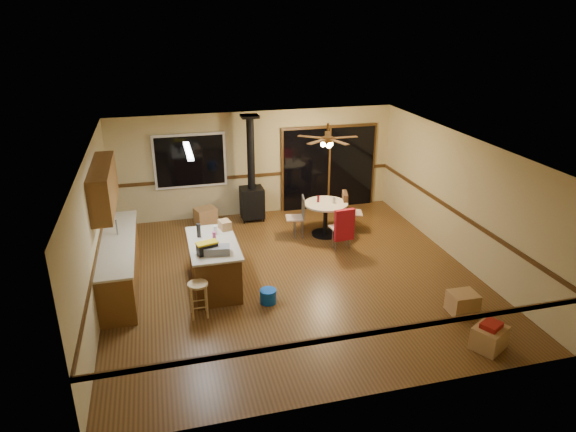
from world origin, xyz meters
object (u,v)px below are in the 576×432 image
object	(u,v)px
bar_stool	(199,299)
dining_table	(326,213)
chair_near	(344,225)
box_corner_a	(489,338)
kitchen_island	(214,264)
chair_left	(299,212)
wood_stove	(252,192)
toolbox_black	(207,249)
chair_right	(346,207)
box_corner_b	(463,303)
toolbox_grey	(217,250)
blue_bucket	(268,296)
box_under_window	(206,216)

from	to	relation	value
bar_stool	dining_table	size ratio (longest dim) A/B	0.63
chair_near	box_corner_a	bearing A→B (deg)	-75.84
kitchen_island	chair_left	distance (m)	2.83
wood_stove	box_corner_a	world-z (taller)	wood_stove
bar_stool	wood_stove	bearing A→B (deg)	67.29
toolbox_black	box_corner_a	world-z (taller)	toolbox_black
chair_near	chair_right	xyz separation A→B (m)	(0.41, 0.98, 0.00)
kitchen_island	bar_stool	distance (m)	1.04
toolbox_black	dining_table	world-z (taller)	toolbox_black
bar_stool	toolbox_black	bearing A→B (deg)	65.74
chair_left	box_corner_b	world-z (taller)	chair_left
dining_table	chair_right	xyz separation A→B (m)	(0.52, 0.10, 0.06)
kitchen_island	box_corner_a	distance (m)	4.87
wood_stove	box_corner_b	size ratio (longest dim) A/B	5.46
kitchen_island	box_corner_b	bearing A→B (deg)	-26.40
wood_stove	chair_near	bearing A→B (deg)	-54.40
kitchen_island	toolbox_black	world-z (taller)	toolbox_black
toolbox_grey	blue_bucket	world-z (taller)	toolbox_grey
dining_table	wood_stove	bearing A→B (deg)	137.92
chair_right	box_corner_a	xyz separation A→B (m)	(0.56, -4.81, -0.41)
bar_stool	chair_right	xyz separation A→B (m)	(3.66, 2.79, 0.29)
toolbox_black	blue_bucket	size ratio (longest dim) A/B	1.14
chair_left	chair_near	bearing A→B (deg)	-53.52
toolbox_black	bar_stool	world-z (taller)	toolbox_black
kitchen_island	wood_stove	world-z (taller)	wood_stove
box_corner_b	toolbox_black	bearing A→B (deg)	159.57
box_corner_a	chair_left	bearing A→B (deg)	109.30
box_under_window	box_corner_b	xyz separation A→B (m)	(3.84, -5.09, -0.01)
wood_stove	box_corner_a	size ratio (longest dim) A/B	5.18
blue_bucket	box_corner_b	world-z (taller)	box_corner_b
blue_bucket	dining_table	size ratio (longest dim) A/B	0.30
blue_bucket	box_corner_b	bearing A→B (deg)	-19.97
wood_stove	dining_table	distance (m)	1.97
chair_left	wood_stove	bearing A→B (deg)	124.89
toolbox_grey	dining_table	xyz separation A→B (m)	(2.74, 2.22, -0.43)
dining_table	box_under_window	distance (m)	2.96
wood_stove	box_under_window	world-z (taller)	wood_stove
wood_stove	box_corner_a	bearing A→B (deg)	-67.16
wood_stove	box_corner_a	distance (m)	6.57
bar_stool	chair_left	distance (m)	3.77
box_corner_b	box_corner_a	bearing A→B (deg)	-99.22
kitchen_island	wood_stove	bearing A→B (deg)	66.91
toolbox_black	chair_right	xyz separation A→B (m)	(3.42, 2.27, -0.40)
box_corner_a	kitchen_island	bearing A→B (deg)	142.18
dining_table	box_corner_a	bearing A→B (deg)	-77.06
toolbox_grey	box_under_window	world-z (taller)	toolbox_grey
wood_stove	toolbox_black	world-z (taller)	wood_stove
dining_table	chair_near	bearing A→B (deg)	-82.48
chair_right	box_corner_a	world-z (taller)	chair_right
wood_stove	chair_left	size ratio (longest dim) A/B	4.89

